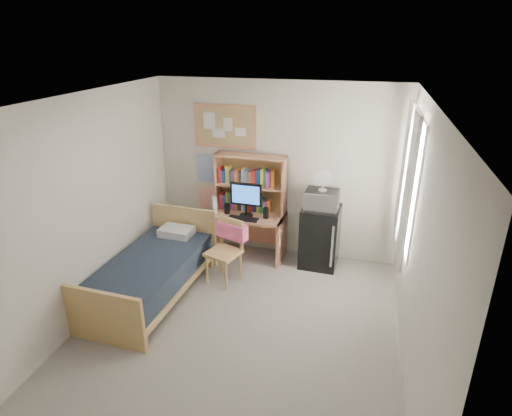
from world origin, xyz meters
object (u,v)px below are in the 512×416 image
(monitor, at_px, (246,200))
(desk_fan, at_px, (323,181))
(speaker_right, at_px, (266,213))
(microwave, at_px, (322,199))
(bulletin_board, at_px, (225,126))
(desk_chair, at_px, (223,252))
(desk, at_px, (248,235))
(mini_fridge, at_px, (320,236))
(speaker_left, at_px, (227,209))
(bed, at_px, (151,278))

(monitor, xyz_separation_m, desk_fan, (1.09, 0.06, 0.37))
(speaker_right, bearing_deg, microwave, 7.10)
(bulletin_board, height_order, desk_chair, bulletin_board)
(desk, height_order, microwave, microwave)
(desk, distance_m, microwave, 1.28)
(mini_fridge, xyz_separation_m, speaker_left, (-1.39, -0.06, 0.32))
(mini_fridge, distance_m, monitor, 1.19)
(desk, height_order, desk_chair, desk_chair)
(desk_chair, distance_m, microwave, 1.55)
(desk, bearing_deg, mini_fridge, 3.03)
(desk_chair, relative_size, microwave, 1.94)
(mini_fridge, relative_size, desk_fan, 3.18)
(monitor, bearing_deg, mini_fridge, 6.19)
(microwave, distance_m, desk_fan, 0.27)
(desk, distance_m, desk_chair, 0.80)
(monitor, relative_size, speaker_left, 3.24)
(bed, bearing_deg, desk_chair, 38.86)
(desk, distance_m, desk_fan, 1.45)
(desk_fan, bearing_deg, desk, -177.75)
(desk, height_order, speaker_left, speaker_left)
(bulletin_board, distance_m, microwave, 1.76)
(desk, bearing_deg, desk_chair, -96.22)
(bulletin_board, distance_m, desk_chair, 1.85)
(bed, height_order, speaker_right, speaker_right)
(bulletin_board, relative_size, monitor, 1.88)
(desk, xyz_separation_m, monitor, (-0.00, -0.06, 0.59))
(desk, height_order, bed, desk)
(speaker_left, xyz_separation_m, microwave, (1.39, 0.04, 0.27))
(bulletin_board, xyz_separation_m, speaker_right, (0.71, -0.36, -1.15))
(speaker_left, bearing_deg, bed, -112.52)
(speaker_left, xyz_separation_m, speaker_right, (0.60, -0.02, 0.00))
(bed, distance_m, speaker_left, 1.53)
(bulletin_board, height_order, mini_fridge, bulletin_board)
(desk_chair, relative_size, monitor, 1.77)
(bulletin_board, xyz_separation_m, bed, (-0.50, -1.65, -1.66))
(desk_chair, xyz_separation_m, speaker_right, (0.41, 0.72, 0.33))
(desk, bearing_deg, microwave, 1.98)
(monitor, distance_m, speaker_left, 0.35)
(speaker_right, bearing_deg, bed, -130.79)
(bulletin_board, distance_m, monitor, 1.12)
(mini_fridge, distance_m, speaker_left, 1.42)
(desk_fan, bearing_deg, speaker_left, -175.70)
(speaker_right, bearing_deg, mini_fridge, 8.53)
(desk, xyz_separation_m, speaker_left, (-0.30, -0.05, 0.42))
(speaker_left, relative_size, microwave, 0.34)
(bed, relative_size, monitor, 3.83)
(mini_fridge, bearing_deg, bulletin_board, 172.29)
(desk_chair, relative_size, bed, 0.46)
(bulletin_board, distance_m, desk_fan, 1.64)
(monitor, bearing_deg, desk, 90.00)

